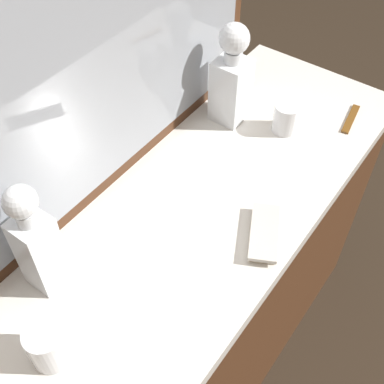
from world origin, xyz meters
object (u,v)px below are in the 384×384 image
Objects in this scene: crystal_tumbler_right at (49,346)px; silver_brush_left at (264,234)px; crystal_decanter_front at (231,83)px; tortoiseshell_comb at (351,119)px; crystal_decanter_far_left at (38,247)px; crystal_tumbler_rear at (286,119)px.

crystal_tumbler_right is 0.50m from silver_brush_left.
crystal_decanter_front is 0.79m from crystal_tumbler_right.
crystal_tumbler_right is 0.70× the size of tortoiseshell_comb.
crystal_decanter_front is 0.36m from tortoiseshell_comb.
crystal_tumbler_right is at bearing -171.71° from crystal_decanter_front.
crystal_decanter_far_left is at bearing 48.60° from crystal_tumbler_right.
crystal_tumbler_rear is at bearing 138.16° from tortoiseshell_comb.
crystal_decanter_front is at bearing -1.49° from crystal_decanter_far_left.
tortoiseshell_comb is (0.14, -0.13, -0.03)m from crystal_tumbler_rear.
crystal_tumbler_right is 0.98m from tortoiseshell_comb.
crystal_decanter_far_left is at bearing 138.99° from silver_brush_left.
tortoiseshell_comb is (0.96, -0.17, -0.04)m from crystal_tumbler_right.
crystal_decanter_far_left is 0.73m from crystal_tumbler_rear.
crystal_decanter_far_left is 1.66× the size of silver_brush_left.
crystal_decanter_front is at bearing 8.29° from crystal_tumbler_right.
silver_brush_left is (-0.30, -0.29, -0.10)m from crystal_decanter_front.
crystal_tumbler_right is at bearing 177.28° from crystal_tumbler_rear.
tortoiseshell_comb is at bearing -9.91° from crystal_tumbler_right.
crystal_decanter_far_left is at bearing 166.49° from crystal_tumbler_rear.
crystal_tumbler_rear is (0.70, -0.17, -0.07)m from crystal_decanter_far_left.
crystal_tumbler_rear is 0.90× the size of crystal_tumbler_right.
crystal_decanter_front is at bearing 123.70° from tortoiseshell_comb.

